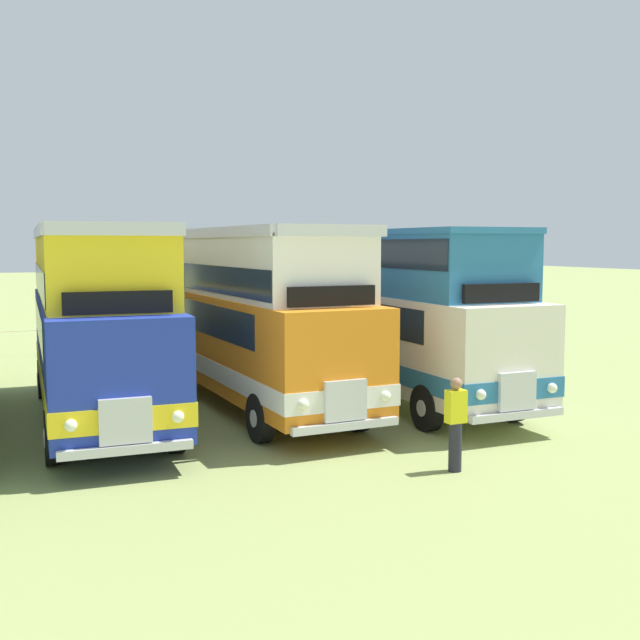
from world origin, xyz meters
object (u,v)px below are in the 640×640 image
object	(u,v)px
marshal_person	(456,423)
bus_sixth_in_row	(96,320)
bus_seventh_in_row	(247,313)
bus_eighth_in_row	(390,305)

from	to	relation	value
marshal_person	bus_sixth_in_row	bearing A→B (deg)	128.33
bus_seventh_in_row	marshal_person	world-z (taller)	bus_seventh_in_row
bus_sixth_in_row	bus_seventh_in_row	distance (m)	3.87
bus_seventh_in_row	bus_sixth_in_row	bearing A→B (deg)	-173.52
bus_sixth_in_row	bus_seventh_in_row	bearing A→B (deg)	6.48
bus_sixth_in_row	bus_eighth_in_row	xyz separation A→B (m)	(7.70, -0.18, 0.12)
bus_eighth_in_row	marshal_person	size ratio (longest dim) A/B	6.32
bus_sixth_in_row	bus_seventh_in_row	size ratio (longest dim) A/B	0.93
bus_seventh_in_row	bus_eighth_in_row	xyz separation A→B (m)	(3.85, -0.62, 0.11)
marshal_person	bus_eighth_in_row	bearing A→B (deg)	71.20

